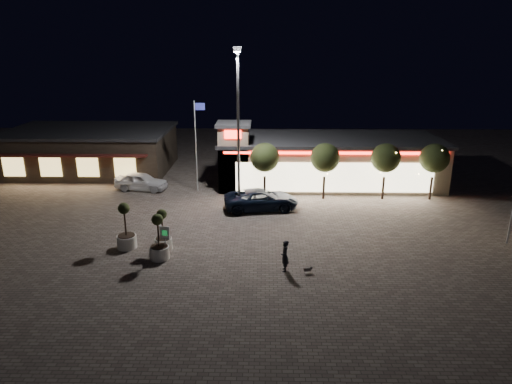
{
  "coord_description": "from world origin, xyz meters",
  "views": [
    {
      "loc": [
        3.96,
        -25.87,
        12.46
      ],
      "look_at": [
        3.36,
        6.0,
        2.17
      ],
      "focal_mm": 32.0,
      "sensor_mm": 36.0,
      "label": 1
    }
  ],
  "objects_px": {
    "pedestrian": "(285,256)",
    "planter_left": "(126,234)",
    "pickup_truck": "(261,199)",
    "white_sedan": "(141,181)",
    "valet_sign": "(165,235)",
    "planter_mid": "(159,245)"
  },
  "relations": [
    {
      "from": "pickup_truck",
      "to": "white_sedan",
      "type": "relative_size",
      "value": 1.25
    },
    {
      "from": "pickup_truck",
      "to": "white_sedan",
      "type": "distance_m",
      "value": 11.91
    },
    {
      "from": "pedestrian",
      "to": "planter_left",
      "type": "xyz_separation_m",
      "value": [
        -10.02,
        2.98,
        0.01
      ]
    },
    {
      "from": "white_sedan",
      "to": "pedestrian",
      "type": "height_order",
      "value": "pedestrian"
    },
    {
      "from": "pickup_truck",
      "to": "planter_left",
      "type": "bearing_deg",
      "value": 121.41
    },
    {
      "from": "pedestrian",
      "to": "planter_mid",
      "type": "bearing_deg",
      "value": -100.93
    },
    {
      "from": "white_sedan",
      "to": "pedestrian",
      "type": "relative_size",
      "value": 2.51
    },
    {
      "from": "white_sedan",
      "to": "valet_sign",
      "type": "bearing_deg",
      "value": -150.31
    },
    {
      "from": "pickup_truck",
      "to": "valet_sign",
      "type": "relative_size",
      "value": 3.01
    },
    {
      "from": "pedestrian",
      "to": "planter_left",
      "type": "height_order",
      "value": "planter_left"
    },
    {
      "from": "planter_left",
      "to": "valet_sign",
      "type": "relative_size",
      "value": 1.57
    },
    {
      "from": "white_sedan",
      "to": "planter_mid",
      "type": "bearing_deg",
      "value": -151.94
    },
    {
      "from": "pedestrian",
      "to": "valet_sign",
      "type": "height_order",
      "value": "valet_sign"
    },
    {
      "from": "planter_mid",
      "to": "valet_sign",
      "type": "distance_m",
      "value": 0.69
    },
    {
      "from": "planter_left",
      "to": "pickup_truck",
      "type": "bearing_deg",
      "value": 40.74
    },
    {
      "from": "planter_left",
      "to": "white_sedan",
      "type": "bearing_deg",
      "value": 100.4
    },
    {
      "from": "pickup_truck",
      "to": "planter_left",
      "type": "distance_m",
      "value": 11.34
    },
    {
      "from": "pedestrian",
      "to": "planter_left",
      "type": "distance_m",
      "value": 10.45
    },
    {
      "from": "valet_sign",
      "to": "pickup_truck",
      "type": "bearing_deg",
      "value": 55.52
    },
    {
      "from": "white_sedan",
      "to": "valet_sign",
      "type": "relative_size",
      "value": 2.41
    },
    {
      "from": "pickup_truck",
      "to": "white_sedan",
      "type": "xyz_separation_m",
      "value": [
        -10.85,
        4.91,
        -0.02
      ]
    },
    {
      "from": "pedestrian",
      "to": "pickup_truck",
      "type": "bearing_deg",
      "value": -172.21
    }
  ]
}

